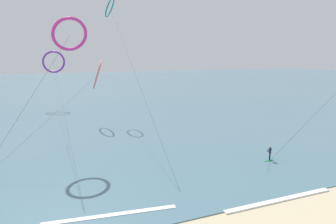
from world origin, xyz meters
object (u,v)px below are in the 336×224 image
at_px(kite_violet, 54,62).
at_px(kite_coral, 97,75).
at_px(kite_teal, 110,7).
at_px(surfer_emerald, 270,154).
at_px(kite_magenta, 70,34).

height_order(kite_violet, kite_coral, kite_violet).
xyz_separation_m(kite_violet, kite_teal, (9.94, -13.83, 10.22)).
relative_size(kite_violet, kite_teal, 1.35).
height_order(surfer_emerald, kite_teal, kite_teal).
relative_size(surfer_emerald, kite_coral, 0.07).
relative_size(kite_magenta, kite_coral, 0.68).
relative_size(kite_teal, kite_coral, 1.65).
height_order(surfer_emerald, kite_magenta, kite_magenta).
bearing_deg(kite_violet, kite_coral, -57.97).
relative_size(kite_violet, kite_magenta, 3.26).
height_order(kite_teal, kite_coral, kite_teal).
height_order(kite_magenta, kite_coral, kite_magenta).
distance_m(surfer_emerald, kite_violet, 51.80).
distance_m(surfer_emerald, kite_coral, 30.85).
height_order(surfer_emerald, kite_violet, kite_violet).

